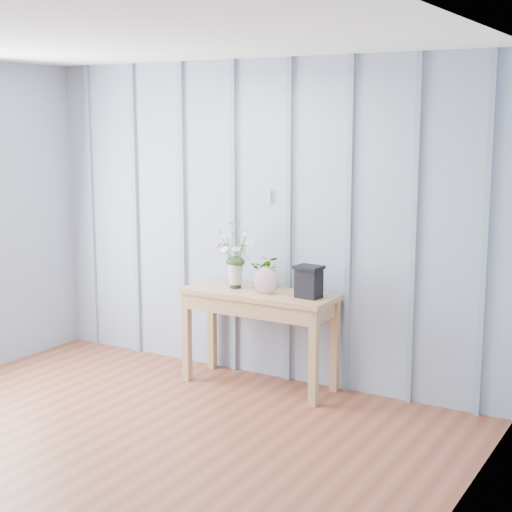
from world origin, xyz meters
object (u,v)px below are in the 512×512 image
Objects in this scene: sideboard at (259,306)px; daisy_vase at (235,245)px; felt_disc_vessel at (266,281)px; carved_box at (309,281)px.

daisy_vase is at bearing 178.93° from sideboard.
felt_disc_vessel reaches higher than sideboard.
daisy_vase is (-0.22, 0.00, 0.45)m from sideboard.
carved_box is at bearing -0.87° from sideboard.
felt_disc_vessel is (0.09, -0.06, 0.21)m from sideboard.
sideboard is 2.21× the size of daisy_vase.
daisy_vase reaches higher than felt_disc_vessel.
felt_disc_vessel is (0.31, -0.06, -0.24)m from daisy_vase.
carved_box is at bearing 4.44° from felt_disc_vessel.
carved_box is (0.64, -0.01, -0.22)m from daisy_vase.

